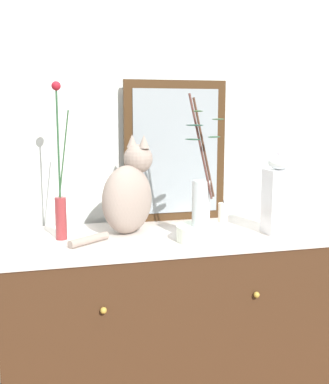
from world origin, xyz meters
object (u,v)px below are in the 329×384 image
at_px(vase_glass_clear, 201,195).
at_px(candle_pillar, 223,216).
at_px(vase_slim_green, 60,198).
at_px(jar_lidded_porcelain, 278,196).
at_px(sideboard, 165,331).
at_px(bowl_porcelain, 201,233).
at_px(mirror_leaning, 175,152).
at_px(cat_sitting, 129,193).

xyz_separation_m(vase_glass_clear, candle_pillar, (0.16, 0.17, -0.13)).
xyz_separation_m(vase_slim_green, jar_lidded_porcelain, (0.89, -0.13, -0.01)).
height_order(sideboard, vase_glass_clear, vase_glass_clear).
distance_m(sideboard, bowl_porcelain, 0.50).
bearing_deg(vase_slim_green, mirror_leaning, 22.71).
relative_size(mirror_leaning, vase_glass_clear, 1.26).
bearing_deg(mirror_leaning, candle_pillar, -54.44).
relative_size(sideboard, cat_sitting, 3.25).
distance_m(cat_sitting, jar_lidded_porcelain, 0.63).
relative_size(mirror_leaning, vase_slim_green, 1.04).
bearing_deg(mirror_leaning, bowl_porcelain, -90.38).
distance_m(bowl_porcelain, jar_lidded_porcelain, 0.38).
distance_m(vase_slim_green, bowl_porcelain, 0.58).
distance_m(cat_sitting, vase_slim_green, 0.28).
relative_size(sideboard, bowl_porcelain, 6.93).
relative_size(vase_slim_green, vase_glass_clear, 1.21).
bearing_deg(bowl_porcelain, sideboard, 129.64).
xyz_separation_m(mirror_leaning, vase_slim_green, (-0.54, -0.23, -0.16)).
xyz_separation_m(vase_slim_green, vase_glass_clear, (0.54, -0.17, 0.02)).
relative_size(vase_slim_green, jar_lidded_porcelain, 1.77).
bearing_deg(candle_pillar, cat_sitting, 175.88).
height_order(vase_slim_green, candle_pillar, vase_slim_green).
distance_m(vase_glass_clear, candle_pillar, 0.27).
xyz_separation_m(sideboard, candle_pillar, (0.27, 0.03, 0.49)).
relative_size(sideboard, vase_glass_clear, 2.60).
distance_m(vase_slim_green, candle_pillar, 0.71).
relative_size(mirror_leaning, cat_sitting, 1.57).
relative_size(mirror_leaning, candle_pillar, 5.14).
height_order(vase_glass_clear, jar_lidded_porcelain, vase_glass_clear).
bearing_deg(cat_sitting, vase_slim_green, -172.93).
bearing_deg(bowl_porcelain, mirror_leaning, 89.62).
bearing_deg(mirror_leaning, jar_lidded_porcelain, -45.38).
distance_m(mirror_leaning, bowl_porcelain, 0.49).
distance_m(sideboard, vase_slim_green, 0.74).
xyz_separation_m(vase_slim_green, candle_pillar, (0.70, 0.01, -0.11)).
distance_m(cat_sitting, bowl_porcelain, 0.35).
bearing_deg(vase_slim_green, bowl_porcelain, -16.74).
bearing_deg(jar_lidded_porcelain, sideboard, 167.41).
distance_m(vase_glass_clear, jar_lidded_porcelain, 0.36).
relative_size(sideboard, vase_slim_green, 2.15).
xyz_separation_m(bowl_porcelain, vase_glass_clear, (-0.00, -0.01, 0.16)).
height_order(mirror_leaning, vase_glass_clear, mirror_leaning).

